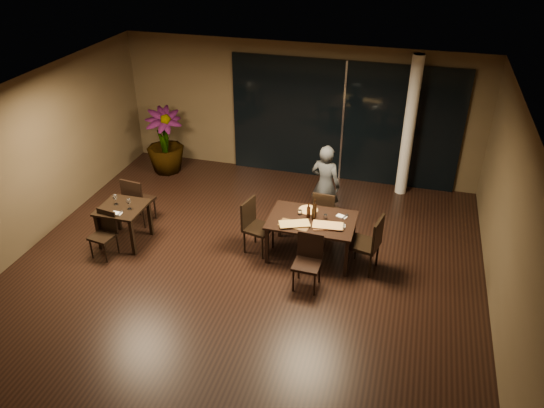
{
  "coord_description": "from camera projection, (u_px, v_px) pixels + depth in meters",
  "views": [
    {
      "loc": [
        2.44,
        -6.91,
        5.58
      ],
      "look_at": [
        0.33,
        0.63,
        1.05
      ],
      "focal_mm": 35.0,
      "sensor_mm": 36.0,
      "label": 1
    }
  ],
  "objects": [
    {
      "name": "oblong_pizza_right",
      "position": [
        328.0,
        226.0,
        8.96
      ],
      "size": [
        0.52,
        0.29,
        0.02
      ],
      "primitive_type": null,
      "rotation": [
        0.0,
        0.0,
        0.11
      ],
      "color": "maroon",
      "rests_on": "pizza_board_right"
    },
    {
      "name": "oblong_pizza_left",
      "position": [
        294.0,
        224.0,
        9.0
      ],
      "size": [
        0.55,
        0.4,
        0.02
      ],
      "primitive_type": null,
      "rotation": [
        0.0,
        0.0,
        0.39
      ],
      "color": "maroon",
      "rests_on": "pizza_board_left"
    },
    {
      "name": "bottle_b",
      "position": [
        314.0,
        212.0,
        9.1
      ],
      "size": [
        0.07,
        0.07,
        0.3
      ],
      "primitive_type": null,
      "color": "black",
      "rests_on": "main_table"
    },
    {
      "name": "wine_glass_a",
      "position": [
        115.0,
        200.0,
        9.59
      ],
      "size": [
        0.09,
        0.09,
        0.19
      ],
      "primitive_type": null,
      "color": "white",
      "rests_on": "side_table"
    },
    {
      "name": "chair_main_far",
      "position": [
        324.0,
        210.0,
        9.93
      ],
      "size": [
        0.44,
        0.44,
        0.91
      ],
      "rotation": [
        0.0,
        0.0,
        3.1
      ],
      "color": "black",
      "rests_on": "ground"
    },
    {
      "name": "column",
      "position": [
        409.0,
        128.0,
        10.85
      ],
      "size": [
        0.24,
        0.24,
        3.0
      ],
      "primitive_type": "cylinder",
      "color": "white",
      "rests_on": "ground"
    },
    {
      "name": "side_napkin",
      "position": [
        117.0,
        213.0,
        9.34
      ],
      "size": [
        0.18,
        0.11,
        0.01
      ],
      "primitive_type": "cube",
      "rotation": [
        0.0,
        0.0,
        -0.03
      ],
      "color": "silver",
      "rests_on": "side_table"
    },
    {
      "name": "chair_side_far",
      "position": [
        137.0,
        199.0,
        10.2
      ],
      "size": [
        0.52,
        0.52,
        1.0
      ],
      "rotation": [
        0.0,
        0.0,
        3.02
      ],
      "color": "black",
      "rests_on": "ground"
    },
    {
      "name": "potted_plant",
      "position": [
        165.0,
        141.0,
        12.12
      ],
      "size": [
        1.15,
        1.15,
        1.51
      ],
      "primitive_type": "imported",
      "rotation": [
        0.0,
        0.0,
        0.62
      ],
      "color": "#1F4717",
      "rests_on": "ground"
    },
    {
      "name": "tumbler_right",
      "position": [
        326.0,
        217.0,
        9.18
      ],
      "size": [
        0.07,
        0.07,
        0.08
      ],
      "primitive_type": "cylinder",
      "color": "white",
      "rests_on": "main_table"
    },
    {
      "name": "chair_main_right",
      "position": [
        370.0,
        241.0,
        8.89
      ],
      "size": [
        0.57,
        0.57,
        1.04
      ],
      "rotation": [
        0.0,
        0.0,
        -1.78
      ],
      "color": "black",
      "rests_on": "ground"
    },
    {
      "name": "pizza_board_right",
      "position": [
        328.0,
        226.0,
        8.97
      ],
      "size": [
        0.57,
        0.39,
        0.01
      ],
      "primitive_type": "cube",
      "rotation": [
        0.0,
        0.0,
        0.29
      ],
      "color": "#4B2A18",
      "rests_on": "main_table"
    },
    {
      "name": "wall_right",
      "position": [
        515.0,
        234.0,
        7.43
      ],
      "size": [
        0.1,
        8.0,
        3.0
      ],
      "primitive_type": "cube",
      "color": "#4D3F29",
      "rests_on": "ground"
    },
    {
      "name": "chair_main_left",
      "position": [
        254.0,
        223.0,
        9.44
      ],
      "size": [
        0.56,
        0.56,
        0.99
      ],
      "rotation": [
        0.0,
        0.0,
        1.33
      ],
      "color": "black",
      "rests_on": "ground"
    },
    {
      "name": "wine_glass_b",
      "position": [
        129.0,
        204.0,
        9.44
      ],
      "size": [
        0.09,
        0.09,
        0.19
      ],
      "primitive_type": null,
      "color": "white",
      "rests_on": "side_table"
    },
    {
      "name": "chair_side_near",
      "position": [
        105.0,
        231.0,
        9.37
      ],
      "size": [
        0.45,
        0.45,
        0.85
      ],
      "rotation": [
        0.0,
        0.0,
        -0.16
      ],
      "color": "black",
      "rests_on": "ground"
    },
    {
      "name": "pizza_board_left",
      "position": [
        294.0,
        225.0,
        9.01
      ],
      "size": [
        0.55,
        0.33,
        0.01
      ],
      "primitive_type": "cube",
      "rotation": [
        0.0,
        0.0,
        -0.13
      ],
      "color": "#4E3419",
      "rests_on": "main_table"
    },
    {
      "name": "round_pizza",
      "position": [
        308.0,
        210.0,
        9.44
      ],
      "size": [
        0.33,
        0.33,
        0.01
      ],
      "primitive_type": "cylinder",
      "color": "#AC3313",
      "rests_on": "main_table"
    },
    {
      "name": "wall_front",
      "position": [
        105.0,
        397.0,
        5.0
      ],
      "size": [
        8.0,
        0.1,
        3.0
      ],
      "primitive_type": "cube",
      "color": "#4D3F29",
      "rests_on": "ground"
    },
    {
      "name": "wall_left",
      "position": [
        23.0,
        165.0,
        9.32
      ],
      "size": [
        0.1,
        8.0,
        3.0
      ],
      "primitive_type": "cube",
      "color": "#4D3F29",
      "rests_on": "ground"
    },
    {
      "name": "ground",
      "position": [
        244.0,
        272.0,
        9.12
      ],
      "size": [
        8.0,
        8.0,
        0.0
      ],
      "primitive_type": "plane",
      "color": "black",
      "rests_on": "ground"
    },
    {
      "name": "tumbler_left",
      "position": [
        300.0,
        212.0,
        9.3
      ],
      "size": [
        0.07,
        0.07,
        0.09
      ],
      "primitive_type": "cylinder",
      "color": "white",
      "rests_on": "main_table"
    },
    {
      "name": "chair_main_near",
      "position": [
        308.0,
        258.0,
        8.59
      ],
      "size": [
        0.45,
        0.45,
        0.93
      ],
      "rotation": [
        0.0,
        0.0,
        -0.04
      ],
      "color": "black",
      "rests_on": "ground"
    },
    {
      "name": "bottle_a",
      "position": [
        308.0,
        211.0,
        9.15
      ],
      "size": [
        0.06,
        0.06,
        0.29
      ],
      "primitive_type": null,
      "color": "black",
      "rests_on": "main_table"
    },
    {
      "name": "ceiling",
      "position": [
        238.0,
        103.0,
        7.61
      ],
      "size": [
        8.0,
        8.0,
        0.04
      ],
      "primitive_type": "cube",
      "color": "silver",
      "rests_on": "wall_back"
    },
    {
      "name": "side_table",
      "position": [
        123.0,
        213.0,
        9.62
      ],
      "size": [
        0.8,
        0.8,
        0.75
      ],
      "color": "black",
      "rests_on": "ground"
    },
    {
      "name": "main_table",
      "position": [
        312.0,
        223.0,
        9.22
      ],
      "size": [
        1.5,
        1.0,
        0.75
      ],
      "color": "black",
      "rests_on": "ground"
    },
    {
      "name": "napkin_near",
      "position": [
        340.0,
        226.0,
        8.98
      ],
      "size": [
        0.19,
        0.13,
        0.01
      ],
      "primitive_type": "cube",
      "rotation": [
        0.0,
        0.0,
        0.18
      ],
      "color": "white",
      "rests_on": "main_table"
    },
    {
      "name": "diner",
      "position": [
        325.0,
        185.0,
        10.15
      ],
      "size": [
        0.62,
        0.49,
        1.63
      ],
      "primitive_type": "imported",
      "rotation": [
        0.0,
        0.0,
        2.9
      ],
      "color": "#2D3032",
      "rests_on": "ground"
    },
    {
      "name": "wall_back",
      "position": [
        299.0,
        110.0,
        11.75
      ],
      "size": [
        8.0,
        0.1,
        3.0
      ],
      "primitive_type": "cube",
      "color": "#4D3F29",
      "rests_on": "ground"
    },
    {
      "name": "napkin_far",
      "position": [
        342.0,
        216.0,
        9.25
      ],
      "size": [
        0.2,
        0.16,
        0.01
      ],
      "primitive_type": "cube",
      "rotation": [
        0.0,
        0.0,
        -0.35
      ],
      "color": "white",
      "rests_on": "main_table"
    },
    {
      "name": "bottle_c",
      "position": [
        315.0,
        209.0,
        9.16
      ],
      "size": [
        0.08,
        0.08,
        0.34
      ],
      "primitive_type": null,
      "color": "black",
      "rests_on": "main_table"
    },
    {
      "name": "window_panel",
      "position": [
        343.0,
        122.0,
        11.51
      ],
      "size": [
        5.0,
        0.06,
        2.7
      ],
      "primitive_type": "cube",
      "color": "black",
      "rests_on": "ground"
    }
  ]
}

